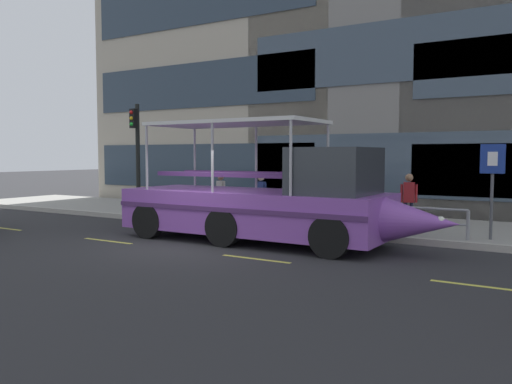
# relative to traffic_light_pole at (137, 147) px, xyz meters

# --- Properties ---
(ground_plane) EXTENTS (120.00, 120.00, 0.00)m
(ground_plane) POSITION_rel_traffic_light_pole_xyz_m (5.61, -3.71, -2.68)
(ground_plane) COLOR #2B2B2D
(sidewalk) EXTENTS (32.00, 4.80, 0.18)m
(sidewalk) POSITION_rel_traffic_light_pole_xyz_m (5.61, 1.89, -2.59)
(sidewalk) COLOR #99968E
(sidewalk) RESTS_ON ground_plane
(curb_edge) EXTENTS (32.00, 0.18, 0.18)m
(curb_edge) POSITION_rel_traffic_light_pole_xyz_m (5.61, -0.60, -2.59)
(curb_edge) COLOR #B2ADA3
(curb_edge) RESTS_ON ground_plane
(lane_centreline) EXTENTS (25.80, 0.12, 0.01)m
(lane_centreline) POSITION_rel_traffic_light_pole_xyz_m (5.61, -4.46, -2.67)
(lane_centreline) COLOR #DBD64C
(lane_centreline) RESTS_ON ground_plane
(curb_guardrail) EXTENTS (10.37, 0.09, 0.80)m
(curb_guardrail) POSITION_rel_traffic_light_pole_xyz_m (6.75, -0.26, -1.96)
(curb_guardrail) COLOR gray
(curb_guardrail) RESTS_ON sidewalk
(traffic_light_pole) EXTENTS (0.24, 0.46, 4.12)m
(traffic_light_pole) POSITION_rel_traffic_light_pole_xyz_m (0.00, 0.00, 0.00)
(traffic_light_pole) COLOR black
(traffic_light_pole) RESTS_ON sidewalk
(parking_sign) EXTENTS (0.60, 0.12, 2.48)m
(parking_sign) POSITION_rel_traffic_light_pole_xyz_m (12.38, 0.13, -0.81)
(parking_sign) COLOR #4C4F54
(parking_sign) RESTS_ON sidewalk
(leaned_bicycle) EXTENTS (1.74, 0.46, 0.96)m
(leaned_bicycle) POSITION_rel_traffic_light_pole_xyz_m (1.76, 0.01, -2.12)
(leaned_bicycle) COLOR black
(leaned_bicycle) RESTS_ON sidewalk
(duck_tour_boat) EXTENTS (9.33, 2.59, 3.31)m
(duck_tour_boat) POSITION_rel_traffic_light_pole_xyz_m (7.20, -2.37, -1.59)
(duck_tour_boat) COLOR purple
(duck_tour_boat) RESTS_ON ground_plane
(pedestrian_near_bow) EXTENTS (0.46, 0.26, 1.66)m
(pedestrian_near_bow) POSITION_rel_traffic_light_pole_xyz_m (10.11, 0.65, -1.49)
(pedestrian_near_bow) COLOR #1E2338
(pedestrian_near_bow) RESTS_ON sidewalk
(pedestrian_mid_left) EXTENTS (0.30, 0.40, 1.56)m
(pedestrian_mid_left) POSITION_rel_traffic_light_pole_xyz_m (6.29, 1.26, -1.55)
(pedestrian_mid_left) COLOR #1E2338
(pedestrian_mid_left) RESTS_ON sidewalk
(pedestrian_mid_right) EXTENTS (0.44, 0.21, 1.52)m
(pedestrian_mid_right) POSITION_rel_traffic_light_pole_xyz_m (5.11, 0.66, -1.58)
(pedestrian_mid_right) COLOR #1E2338
(pedestrian_mid_right) RESTS_ON sidewalk
(pedestrian_near_stern) EXTENTS (0.43, 0.22, 1.52)m
(pedestrian_near_stern) POSITION_rel_traffic_light_pole_xyz_m (3.59, 0.43, -1.58)
(pedestrian_near_stern) COLOR #1E2338
(pedestrian_near_stern) RESTS_ON sidewalk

